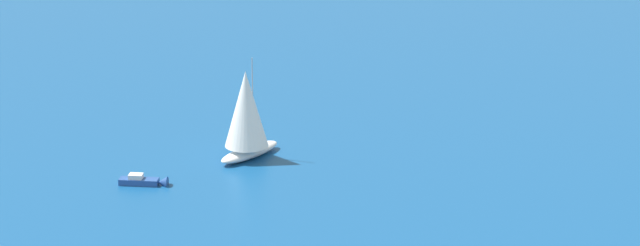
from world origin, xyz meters
name	(u,v)px	position (x,y,z in m)	size (l,w,h in m)	color
motorboat_far_stbd	(146,181)	(56.00, 7.51, 0.50)	(3.90, 6.49, 1.84)	#23478C
sailboat_inshore	(246,114)	(62.42, -7.51, 6.42)	(8.83, 10.71, 14.07)	white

